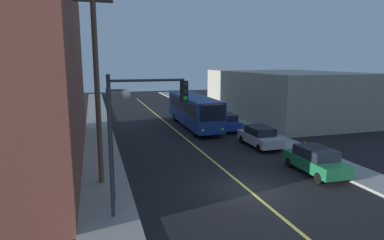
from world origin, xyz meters
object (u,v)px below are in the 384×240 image
at_px(parked_car_silver, 260,136).
at_px(traffic_signal_left_corner, 144,114).
at_px(parked_car_blue, 226,122).
at_px(utility_pole_near, 96,71).
at_px(fire_hydrant, 305,147).
at_px(city_bus, 193,110).
at_px(parked_car_green, 315,160).
at_px(street_lamp_left, 115,134).

distance_m(parked_car_silver, traffic_signal_left_corner, 13.28).
height_order(parked_car_blue, traffic_signal_left_corner, traffic_signal_left_corner).
distance_m(utility_pole_near, fire_hydrant, 15.42).
xyz_separation_m(city_bus, parked_car_green, (2.80, -15.91, -0.98)).
xyz_separation_m(parked_car_green, utility_pole_near, (-12.40, 1.91, 5.37)).
xyz_separation_m(parked_car_silver, parked_car_blue, (-0.06, 6.75, 0.00)).
bearing_deg(parked_car_silver, city_bus, 106.16).
xyz_separation_m(utility_pole_near, fire_hydrant, (14.26, 1.69, -5.63)).
distance_m(parked_car_blue, street_lamp_left, 19.91).
bearing_deg(parked_car_silver, fire_hydrant, -57.45).
bearing_deg(traffic_signal_left_corner, parked_car_silver, 36.69).
bearing_deg(parked_car_silver, traffic_signal_left_corner, -143.31).
distance_m(parked_car_green, utility_pole_near, 13.65).
distance_m(traffic_signal_left_corner, street_lamp_left, 2.13).
bearing_deg(fire_hydrant, city_bus, 110.69).
distance_m(parked_car_silver, utility_pole_near, 14.23).
height_order(parked_car_green, fire_hydrant, parked_car_green).
distance_m(city_bus, traffic_signal_left_corner, 18.67).
xyz_separation_m(street_lamp_left, fire_hydrant, (13.68, 6.04, -3.16)).
relative_size(parked_car_blue, traffic_signal_left_corner, 0.74).
relative_size(parked_car_blue, street_lamp_left, 0.81).
xyz_separation_m(parked_car_silver, traffic_signal_left_corner, (-10.28, -7.66, 3.46)).
height_order(parked_car_green, utility_pole_near, utility_pole_near).
height_order(parked_car_blue, utility_pole_near, utility_pole_near).
relative_size(traffic_signal_left_corner, fire_hydrant, 7.14).
relative_size(street_lamp_left, fire_hydrant, 6.55).
xyz_separation_m(city_bus, traffic_signal_left_corner, (-7.61, -16.87, 2.49)).
distance_m(parked_car_green, parked_car_silver, 6.70).
bearing_deg(street_lamp_left, parked_car_silver, 38.03).
relative_size(parked_car_green, street_lamp_left, 0.81).
bearing_deg(traffic_signal_left_corner, parked_car_green, 5.27).
bearing_deg(parked_car_blue, street_lamp_left, -126.19).
distance_m(city_bus, utility_pole_near, 17.54).
relative_size(city_bus, parked_car_green, 2.75).
height_order(city_bus, street_lamp_left, street_lamp_left).
xyz_separation_m(utility_pole_near, traffic_signal_left_corner, (2.00, -2.87, -1.91)).
distance_m(city_bus, fire_hydrant, 13.22).
bearing_deg(utility_pole_near, parked_car_blue, 43.38).
bearing_deg(street_lamp_left, utility_pole_near, 97.58).
height_order(parked_car_blue, fire_hydrant, parked_car_blue).
height_order(city_bus, parked_car_green, city_bus).
height_order(city_bus, utility_pole_near, utility_pole_near).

